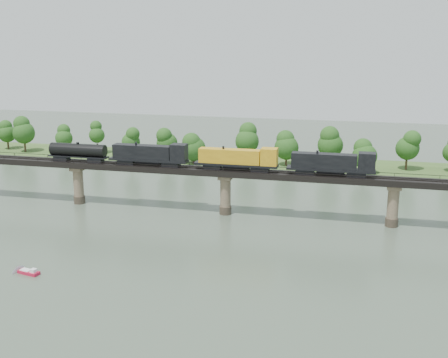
# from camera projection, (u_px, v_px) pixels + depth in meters

# --- Properties ---
(ground) EXTENTS (400.00, 400.00, 0.00)m
(ground) POSITION_uv_depth(u_px,v_px,m) (191.00, 258.00, 112.22)
(ground) COLOR #3B4A3A
(ground) RESTS_ON ground
(far_bank) EXTENTS (300.00, 24.00, 1.60)m
(far_bank) POSITION_uv_depth(u_px,v_px,m) (263.00, 164.00, 192.11)
(far_bank) COLOR #345120
(far_bank) RESTS_ON ground
(bridge) EXTENTS (236.00, 30.00, 11.50)m
(bridge) POSITION_uv_depth(u_px,v_px,m) (225.00, 193.00, 139.14)
(bridge) COLOR #473A2D
(bridge) RESTS_ON ground
(bridge_superstructure) EXTENTS (220.00, 4.90, 0.75)m
(bridge_superstructure) POSITION_uv_depth(u_px,v_px,m) (225.00, 168.00, 137.58)
(bridge_superstructure) COLOR black
(bridge_superstructure) RESTS_ON bridge
(far_treeline) EXTENTS (289.06, 17.54, 13.60)m
(far_treeline) POSITION_uv_depth(u_px,v_px,m) (237.00, 142.00, 187.78)
(far_treeline) COLOR #382619
(far_treeline) RESTS_ON far_bank
(freight_train) EXTENTS (83.24, 3.24, 5.73)m
(freight_train) POSITION_uv_depth(u_px,v_px,m) (207.00, 157.00, 138.04)
(freight_train) COLOR black
(freight_train) RESTS_ON bridge
(motorboat) EXTENTS (4.53, 2.41, 1.20)m
(motorboat) POSITION_uv_depth(u_px,v_px,m) (29.00, 272.00, 104.81)
(motorboat) COLOR #BB1533
(motorboat) RESTS_ON ground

